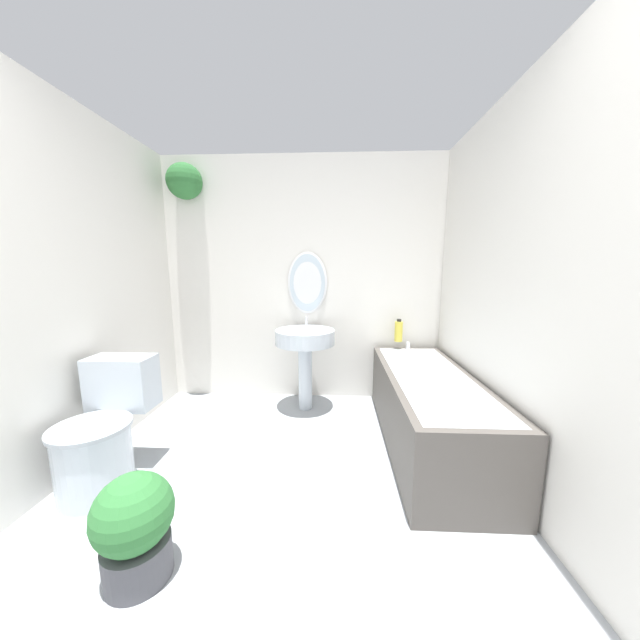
{
  "coord_description": "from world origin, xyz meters",
  "views": [
    {
      "loc": [
        0.32,
        -0.38,
        1.33
      ],
      "look_at": [
        0.22,
        1.75,
        0.98
      ],
      "focal_mm": 18.0,
      "sensor_mm": 36.0,
      "label": 1
    }
  ],
  "objects_px": {
    "bathtub": "(428,408)",
    "shampoo_bottle": "(399,331)",
    "toilet": "(104,433)",
    "potted_plant": "(135,525)",
    "pedestal_sink": "(305,345)"
  },
  "relations": [
    {
      "from": "bathtub",
      "to": "shampoo_bottle",
      "type": "height_order",
      "value": "shampoo_bottle"
    },
    {
      "from": "pedestal_sink",
      "to": "shampoo_bottle",
      "type": "xyz_separation_m",
      "value": [
        0.9,
        0.2,
        0.1
      ]
    },
    {
      "from": "pedestal_sink",
      "to": "potted_plant",
      "type": "distance_m",
      "value": 1.86
    },
    {
      "from": "toilet",
      "to": "bathtub",
      "type": "xyz_separation_m",
      "value": [
        2.12,
        0.55,
        -0.04
      ]
    },
    {
      "from": "bathtub",
      "to": "shampoo_bottle",
      "type": "xyz_separation_m",
      "value": [
        -0.09,
        0.78,
        0.44
      ]
    },
    {
      "from": "shampoo_bottle",
      "to": "potted_plant",
      "type": "xyz_separation_m",
      "value": [
        -1.46,
        -1.93,
        -0.47
      ]
    },
    {
      "from": "pedestal_sink",
      "to": "potted_plant",
      "type": "height_order",
      "value": "pedestal_sink"
    },
    {
      "from": "shampoo_bottle",
      "to": "potted_plant",
      "type": "distance_m",
      "value": 2.47
    },
    {
      "from": "pedestal_sink",
      "to": "bathtub",
      "type": "xyz_separation_m",
      "value": [
        0.99,
        -0.58,
        -0.33
      ]
    },
    {
      "from": "shampoo_bottle",
      "to": "potted_plant",
      "type": "relative_size",
      "value": 0.46
    },
    {
      "from": "toilet",
      "to": "pedestal_sink",
      "type": "distance_m",
      "value": 1.63
    },
    {
      "from": "toilet",
      "to": "potted_plant",
      "type": "relative_size",
      "value": 1.59
    },
    {
      "from": "toilet",
      "to": "shampoo_bottle",
      "type": "relative_size",
      "value": 3.43
    },
    {
      "from": "potted_plant",
      "to": "pedestal_sink",
      "type": "bearing_deg",
      "value": 71.81
    },
    {
      "from": "pedestal_sink",
      "to": "potted_plant",
      "type": "relative_size",
      "value": 1.83
    }
  ]
}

